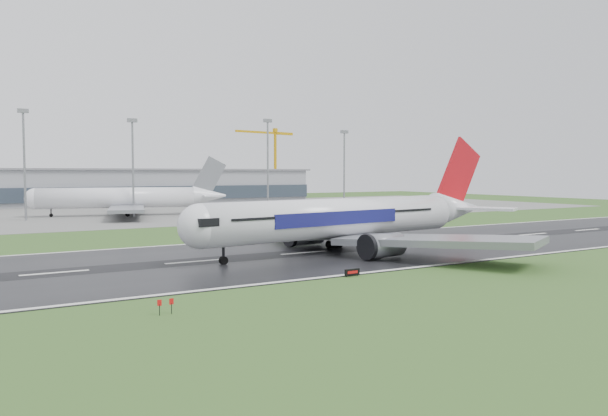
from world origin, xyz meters
TOP-DOWN VIEW (x-y plane):
  - ground at (0.00, 0.00)m, footprint 520.00×520.00m
  - runway at (0.00, 0.00)m, footprint 400.00×45.00m
  - apron at (0.00, 125.00)m, footprint 400.00×130.00m
  - terminal at (0.00, 185.00)m, footprint 240.00×36.00m
  - main_airliner at (29.99, -1.84)m, footprint 75.76×72.90m
  - parked_airliner at (15.36, 105.29)m, footprint 76.62×73.50m
  - tower_crane at (119.95, 200.00)m, footprint 38.51×9.47m
  - runway_sign at (14.00, -22.85)m, footprint 2.31×0.46m
  - floodmast_2 at (-14.53, 100.00)m, footprint 0.64×0.64m
  - floodmast_3 at (16.47, 100.00)m, footprint 0.64×0.64m
  - floodmast_4 at (64.17, 100.00)m, footprint 0.64×0.64m
  - floodmast_5 at (97.22, 100.00)m, footprint 0.64×0.64m

SIDE VIEW (x-z plane):
  - ground at x=0.00m, z-range 0.00..0.00m
  - apron at x=0.00m, z-range 0.00..0.08m
  - runway at x=0.00m, z-range 0.00..0.10m
  - runway_sign at x=14.00m, z-range 0.00..1.04m
  - terminal at x=0.00m, z-range 0.00..15.00m
  - parked_airliner at x=15.36m, z-range 0.08..18.73m
  - main_airliner at x=29.99m, z-range 0.10..20.36m
  - floodmast_5 at x=97.22m, z-range 0.00..29.03m
  - floodmast_3 at x=16.47m, z-range 0.00..29.75m
  - floodmast_2 at x=-14.53m, z-range 0.00..31.06m
  - floodmast_4 at x=64.17m, z-range 0.00..31.81m
  - tower_crane at x=119.95m, z-range 0.00..38.79m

